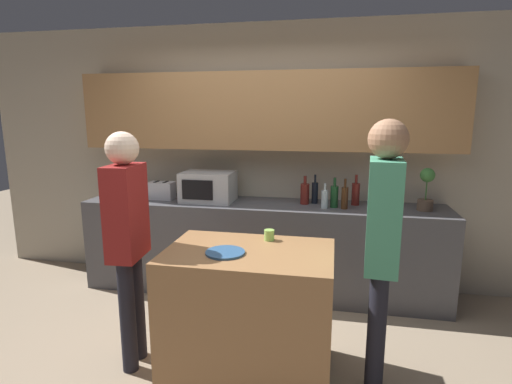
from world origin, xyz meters
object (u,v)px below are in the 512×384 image
Objects in this scene: microwave at (208,187)px; person_center at (127,231)px; toaster at (162,190)px; bottle_2 at (325,199)px; bottle_1 at (315,192)px; cup_0 at (269,235)px; potted_plant at (426,189)px; plate_on_island at (225,252)px; bottle_5 at (356,193)px; bottle_3 at (334,196)px; bottle_0 at (305,193)px; bottle_4 at (345,197)px; person_left at (382,237)px.

person_center reaches higher than microwave.
bottle_2 is at bearing -2.89° from toaster.
bottle_1 is 1.22m from cup_0.
potted_plant reaches higher than plate_on_island.
bottle_5 is (1.97, 0.11, 0.02)m from toaster.
toaster is 1.77m from bottle_3.
cup_0 is (-0.66, -1.19, -0.10)m from bottle_5.
cup_0 is (0.81, -1.08, -0.13)m from microwave.
bottle_0 is 3.61× the size of cup_0.
bottle_4 is at bearing -119.82° from bottle_5.
bottle_5 is at bearing 61.07° from cup_0.
plate_on_island is at bearing -52.66° from toaster.
plate_on_island is 3.36× the size of cup_0.
toaster is 1.00× the size of plate_on_island.
plate_on_island is 0.15× the size of person_center.
microwave is at bearing -174.23° from bottle_1.
bottle_0 reaches higher than toaster.
potted_plant is 1.66× the size of bottle_2.
bottle_3 reaches higher than bottle_0.
bottle_1 is 0.97× the size of bottle_5.
person_left is at bearing -73.83° from bottle_2.
microwave is 1.79× the size of bottle_1.
plate_on_island is at bearing -116.58° from bottle_3.
toaster is at bearing -177.82° from bottle_0.
bottle_3 reaches higher than plate_on_island.
microwave is at bearing -179.96° from potted_plant.
bottle_5 is at bearing 59.56° from plate_on_island.
person_center is (-0.94, -0.31, 0.07)m from cup_0.
cup_0 is at bearing -102.47° from bottle_1.
person_center is at bearing -135.82° from bottle_3.
bottle_0 is 0.30m from bottle_3.
toaster is 1.49m from bottle_0.
bottle_1 is 1.22× the size of bottle_2.
microwave is 1.40m from person_center.
plate_on_island is at bearing -114.35° from bottle_2.
bottle_0 is 0.96× the size of bottle_1.
toaster is 2.59m from potted_plant.
person_center is (-0.14, -1.39, -0.07)m from microwave.
bottle_1 is (1.07, 0.11, -0.04)m from microwave.
bottle_4 is at bearing 13.14° from person_left.
toaster is 0.87× the size of bottle_5.
bottle_4 is (1.35, -0.08, -0.04)m from microwave.
potted_plant reaches higher than bottle_2.
bottle_5 is at bearing 34.65° from bottle_3.
person_center reaches higher than bottle_3.
plate_on_island is (-0.89, -1.52, -0.13)m from bottle_5.
bottle_3 is at bearing -145.35° from bottle_5.
potted_plant is at bearing 0.00° from toaster.
plate_on_island is (-0.79, -1.33, -0.12)m from bottle_4.
bottle_3 is (1.26, -0.03, -0.04)m from microwave.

